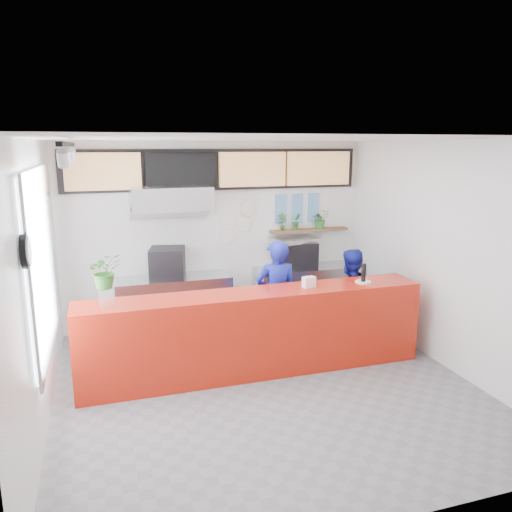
{
  "coord_description": "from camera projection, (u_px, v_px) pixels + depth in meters",
  "views": [
    {
      "loc": [
        -1.83,
        -5.43,
        2.93
      ],
      "look_at": [
        0.1,
        0.7,
        1.5
      ],
      "focal_mm": 35.0,
      "sensor_mm": 36.0,
      "label": 1
    }
  ],
  "objects": [
    {
      "name": "prep_bench",
      "position": [
        174.0,
        304.0,
        7.95
      ],
      "size": [
        1.8,
        0.6,
        0.9
      ],
      "primitive_type": "cube",
      "color": "#B2B5BA",
      "rests_on": "ground"
    },
    {
      "name": "hood_lip",
      "position": [
        171.0,
        211.0,
        7.58
      ],
      "size": [
        1.2,
        0.69,
        0.31
      ],
      "primitive_type": "cube",
      "rotation": [
        -0.35,
        0.0,
        0.0
      ],
      "color": "#B2B5BA",
      "rests_on": "ceiling"
    },
    {
      "name": "herb_b",
      "position": [
        296.0,
        221.0,
        8.5
      ],
      "size": [
        0.17,
        0.15,
        0.28
      ],
      "primitive_type": "imported",
      "rotation": [
        0.0,
        0.0,
        0.13
      ],
      "color": "#2E6724",
      "rests_on": "herb_shelf"
    },
    {
      "name": "photo_frame_a",
      "position": [
        281.0,
        202.0,
        8.43
      ],
      "size": [
        0.2,
        0.02,
        0.25
      ],
      "primitive_type": "cube",
      "color": "#598CBF",
      "rests_on": "wall_back"
    },
    {
      "name": "ceiling",
      "position": [
        266.0,
        139.0,
        5.58
      ],
      "size": [
        5.0,
        5.0,
        0.0
      ],
      "primitive_type": "plane",
      "rotation": [
        3.14,
        0.0,
        0.0
      ],
      "color": "silver"
    },
    {
      "name": "herb_shelf",
      "position": [
        309.0,
        230.0,
        8.61
      ],
      "size": [
        1.4,
        0.18,
        0.04
      ],
      "primitive_type": "cube",
      "color": "brown",
      "rests_on": "wall_back"
    },
    {
      "name": "menu_board_far_left",
      "position": [
        103.0,
        172.0,
        7.38
      ],
      "size": [
        1.1,
        0.1,
        0.55
      ],
      "primitive_type": "cube",
      "color": "tan",
      "rests_on": "wall_back"
    },
    {
      "name": "staff_right",
      "position": [
        349.0,
        298.0,
        7.35
      ],
      "size": [
        0.84,
        0.74,
        1.46
      ],
      "primitive_type": "imported",
      "rotation": [
        0.0,
        0.0,
        3.44
      ],
      "color": "navy",
      "rests_on": "ground"
    },
    {
      "name": "basil_vase",
      "position": [
        105.0,
        271.0,
        5.7
      ],
      "size": [
        0.44,
        0.41,
        0.41
      ],
      "primitive_type": "imported",
      "rotation": [
        0.0,
        0.0,
        0.27
      ],
      "color": "#2E6724",
      "rests_on": "glass_vase"
    },
    {
      "name": "dec_plate_d",
      "position": [
        247.0,
        209.0,
        8.26
      ],
      "size": [
        0.24,
        0.03,
        0.24
      ],
      "primitive_type": "cylinder",
      "rotation": [
        1.57,
        0.0,
        0.0
      ],
      "color": "silver",
      "rests_on": "wall_back"
    },
    {
      "name": "menu_board_mid_left",
      "position": [
        181.0,
        170.0,
        7.72
      ],
      "size": [
        1.1,
        0.1,
        0.55
      ],
      "primitive_type": "cube",
      "color": "black",
      "rests_on": "wall_back"
    },
    {
      "name": "espresso_machine",
      "position": [
        295.0,
        255.0,
        8.4
      ],
      "size": [
        0.8,
        0.65,
        0.46
      ],
      "primitive_type": "cube",
      "rotation": [
        0.0,
        0.0,
        -0.21
      ],
      "color": "black",
      "rests_on": "right_bench"
    },
    {
      "name": "wall_left",
      "position": [
        38.0,
        286.0,
        5.17
      ],
      "size": [
        0.0,
        5.0,
        5.0
      ],
      "primitive_type": "plane",
      "rotation": [
        1.57,
        0.0,
        1.57
      ],
      "color": "white",
      "rests_on": "ground"
    },
    {
      "name": "track_rail",
      "position": [
        67.0,
        144.0,
        4.98
      ],
      "size": [
        0.05,
        2.4,
        0.04
      ],
      "primitive_type": "cube",
      "color": "black",
      "rests_on": "ceiling"
    },
    {
      "name": "cream_band",
      "position": [
        217.0,
        166.0,
        7.98
      ],
      "size": [
        5.0,
        0.02,
        0.8
      ],
      "primitive_type": "cube",
      "color": "beige",
      "rests_on": "wall_back"
    },
    {
      "name": "staff_center",
      "position": [
        276.0,
        297.0,
        7.05
      ],
      "size": [
        0.64,
        0.45,
        1.65
      ],
      "primitive_type": "imported",
      "rotation": [
        0.0,
        0.0,
        3.06
      ],
      "color": "navy",
      "rests_on": "ground"
    },
    {
      "name": "wall_clock_face",
      "position": [
        29.0,
        251.0,
        4.24
      ],
      "size": [
        0.02,
        0.26,
        0.26
      ],
      "primitive_type": "cylinder",
      "rotation": [
        0.0,
        1.57,
        0.0
      ],
      "color": "white",
      "rests_on": "wall_left"
    },
    {
      "name": "espresso_tray",
      "position": [
        295.0,
        240.0,
        8.35
      ],
      "size": [
        0.83,
        0.66,
        0.07
      ],
      "primitive_type": "cube",
      "rotation": [
        0.0,
        0.0,
        0.23
      ],
      "color": "#B5B8BD",
      "rests_on": "espresso_machine"
    },
    {
      "name": "window_frame",
      "position": [
        44.0,
        261.0,
        5.42
      ],
      "size": [
        0.03,
        2.3,
        2.0
      ],
      "primitive_type": "cube",
      "color": "#B2B5BA",
      "rests_on": "wall_left"
    },
    {
      "name": "napkin_holder",
      "position": [
        309.0,
        282.0,
        6.56
      ],
      "size": [
        0.18,
        0.13,
        0.14
      ],
      "primitive_type": "cube",
      "rotation": [
        0.0,
        0.0,
        0.19
      ],
      "color": "white",
      "rests_on": "service_counter"
    },
    {
      "name": "menu_board_mid_right",
      "position": [
        253.0,
        169.0,
        8.06
      ],
      "size": [
        1.1,
        0.1,
        0.55
      ],
      "primitive_type": "cube",
      "color": "tan",
      "rests_on": "wall_back"
    },
    {
      "name": "pepper_mill",
      "position": [
        364.0,
        273.0,
        6.77
      ],
      "size": [
        0.07,
        0.07,
        0.25
      ],
      "primitive_type": "cylinder",
      "rotation": [
        0.0,
        0.0,
        -0.17
      ],
      "color": "black",
      "rests_on": "white_plate"
    },
    {
      "name": "glass_vase",
      "position": [
        107.0,
        297.0,
        5.77
      ],
      "size": [
        0.22,
        0.22,
        0.22
      ],
      "primitive_type": "cylinder",
      "rotation": [
        0.0,
        0.0,
        -0.22
      ],
      "color": "white",
      "rests_on": "service_counter"
    },
    {
      "name": "menu_board_far_right",
      "position": [
        318.0,
        168.0,
        8.4
      ],
      "size": [
        1.1,
        0.1,
        0.55
      ],
      "primitive_type": "cube",
      "color": "tan",
      "rests_on": "wall_back"
    },
    {
      "name": "photo_frame_d",
      "position": [
        281.0,
        216.0,
        8.48
      ],
      "size": [
        0.2,
        0.02,
        0.25
      ],
      "primitive_type": "cube",
      "color": "#598CBF",
      "rests_on": "wall_back"
    },
    {
      "name": "photo_frame_c",
      "position": [
        313.0,
        200.0,
        8.6
      ],
      "size": [
        0.2,
        0.02,
        0.25
      ],
      "primitive_type": "cube",
      "color": "#598CBF",
      "rests_on": "wall_back"
    },
    {
      "name": "right_bench",
      "position": [
        307.0,
        292.0,
        8.62
      ],
      "size": [
        1.8,
        0.6,
        0.9
      ],
      "primitive_type": "cube",
      "color": "#B2B5BA",
      "rests_on": "ground"
    },
    {
      "name": "wall_clock_rim",
      "position": [
        25.0,
        251.0,
        4.23
      ],
      "size": [
        0.05,
        0.3,
        0.3
      ],
      "primitive_type": "cylinder",
      "rotation": [
        0.0,
        1.57,
        0.0
      ],
      "color": "black",
      "rests_on": "wall_left"
    },
    {
      "name": "photo_frame_f",
      "position": [
        313.0,
        215.0,
        8.66
      ],
      "size": [
        0.2,
        0.02,
        0.25
      ],
      "primitive_type": "cube",
      "color": "#598CBF",
      "rests_on": "wall_back"
    },
    {
      "name": "dec_plate_c",
      "position": [
        227.0,
        237.0,
        8.26
      ],
      "size": [
        0.24,
        0.03,
        0.24
      ],
      "primitive_type": "cylinder",
      "rotation": [
        1.57,
        0.0,
        0.0
      ],
      "color": "silver",
      "rests_on": "wall_back"
    },
    {
      "name": "herb_a",
      "position": [
        282.0,
        222.0,
        8.43
      ],
      "size": [
        0.17,
        0.12,
        0.29
      ],
      "primitive_type": "imported",
      "rotation": [
        0.0,
        0.0,
        -0.13
      ],
      "color": "#2E6724",
      "rests_on": "herb_shelf"
    },
    {
      "name": "dec_plate_a",
      "position": [
        227.0,
        219.0,
        8.19
      ],
      "size": [
        0.24,
        0.03,
        0.24
      ],
      "primitive_type": "cylinder",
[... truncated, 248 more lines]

